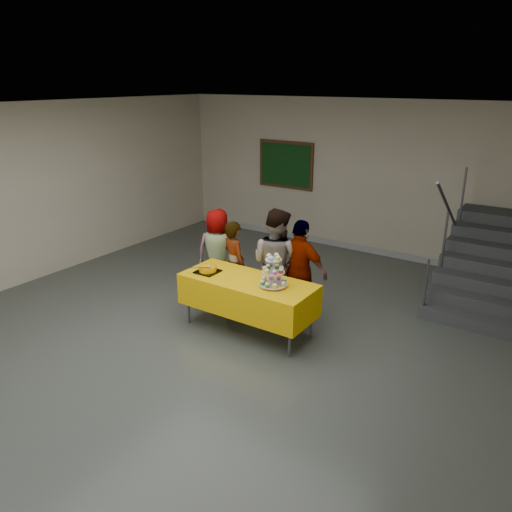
% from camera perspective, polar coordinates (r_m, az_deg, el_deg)
% --- Properties ---
extents(room_shell, '(10.00, 10.04, 3.02)m').
position_cam_1_polar(room_shell, '(5.82, -7.58, 7.42)').
color(room_shell, '#4C514C').
rests_on(room_shell, ground).
extents(bake_table, '(1.88, 0.78, 0.77)m').
position_cam_1_polar(bake_table, '(6.86, -0.94, -4.36)').
color(bake_table, '#595960').
rests_on(bake_table, ground).
extents(cupcake_stand, '(0.38, 0.38, 0.44)m').
position_cam_1_polar(cupcake_stand, '(6.50, 2.00, -2.05)').
color(cupcake_stand, silver).
rests_on(cupcake_stand, bake_table).
extents(bear_cake, '(0.32, 0.36, 0.12)m').
position_cam_1_polar(bear_cake, '(7.04, -5.56, -1.40)').
color(bear_cake, black).
rests_on(bear_cake, bake_table).
extents(schoolchild_a, '(0.81, 0.66, 1.42)m').
position_cam_1_polar(schoolchild_a, '(8.02, -4.39, 0.43)').
color(schoolchild_a, slate).
rests_on(schoolchild_a, ground).
extents(schoolchild_b, '(0.59, 0.50, 1.36)m').
position_cam_1_polar(schoolchild_b, '(7.57, -2.48, -0.97)').
color(schoolchild_b, slate).
rests_on(schoolchild_b, ground).
extents(schoolchild_c, '(0.86, 0.70, 1.63)m').
position_cam_1_polar(schoolchild_c, '(7.24, 2.31, -0.81)').
color(schoolchild_c, slate).
rests_on(schoolchild_c, ground).
extents(schoolchild_d, '(0.90, 0.44, 1.49)m').
position_cam_1_polar(schoolchild_d, '(7.17, 5.09, -1.66)').
color(schoolchild_d, slate).
rests_on(schoolchild_d, ground).
extents(staircase, '(1.30, 2.40, 2.04)m').
position_cam_1_polar(staircase, '(8.91, 25.06, -0.98)').
color(staircase, '#424447').
rests_on(staircase, ground).
extents(noticeboard, '(1.30, 0.05, 1.00)m').
position_cam_1_polar(noticeboard, '(10.82, 3.41, 10.36)').
color(noticeboard, '#472B16').
rests_on(noticeboard, ground).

